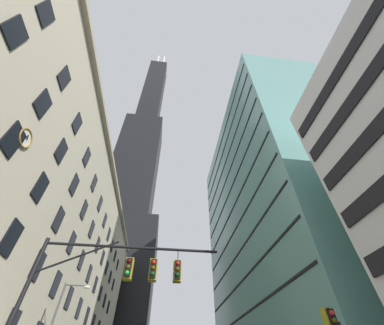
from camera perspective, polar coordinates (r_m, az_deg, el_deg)
The scene contains 5 objects.
station_building at distance 40.08m, azimuth -32.65°, elevation -18.23°, with size 13.07×64.54×28.88m.
dark_skyscraper at distance 106.14m, azimuth -14.90°, elevation -6.99°, with size 27.89×27.89×211.95m.
glass_office_midrise at distance 46.55m, azimuth 18.90°, elevation -12.31°, with size 15.21×39.12×47.80m.
traffic_signal_mast at distance 13.07m, azimuth -17.66°, elevation -25.60°, with size 9.17×0.63×6.63m.
street_lamppost at distance 25.03m, azimuth -30.67°, elevation -31.26°, with size 2.24×0.32×7.51m.
Camera 1 is at (-0.87, -7.87, 1.22)m, focal length 21.52 mm.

